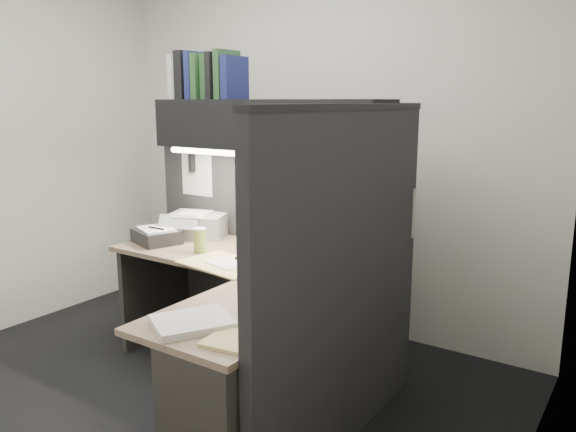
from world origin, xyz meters
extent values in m
plane|color=black|center=(0.00, 0.00, 0.00)|extent=(3.50, 3.50, 0.00)
cube|color=silver|center=(0.00, 1.50, 1.35)|extent=(3.50, 0.04, 2.70)
cube|color=silver|center=(1.75, 0.00, 1.35)|extent=(0.04, 3.00, 2.70)
cube|color=black|center=(0.03, 0.93, 0.80)|extent=(1.90, 0.06, 1.60)
cube|color=black|center=(0.98, 0.18, 0.80)|extent=(0.06, 1.50, 1.60)
cube|color=#7B634E|center=(0.10, 0.56, 0.71)|extent=(1.70, 0.68, 0.03)
cube|color=#7B634E|center=(0.65, -0.21, 0.71)|extent=(0.60, 0.85, 0.03)
cube|color=#2C2927|center=(0.10, 0.86, 0.35)|extent=(1.61, 0.02, 0.70)
cube|color=#2C2927|center=(-0.70, 0.56, 0.35)|extent=(0.04, 0.61, 0.70)
cube|color=#2C2927|center=(0.75, -0.43, 0.35)|extent=(0.38, 0.40, 0.70)
cube|color=black|center=(0.12, 0.75, 1.50)|extent=(1.55, 0.34, 0.30)
cylinder|color=white|center=(0.12, 0.61, 1.33)|extent=(1.32, 0.04, 0.04)
cube|color=black|center=(0.34, 0.82, 0.77)|extent=(0.43, 0.35, 0.07)
cube|color=black|center=(0.34, 0.82, 0.88)|extent=(0.06, 0.06, 0.12)
cube|color=black|center=(0.34, 0.82, 1.11)|extent=(0.48, 0.24, 0.34)
cube|color=#6586DE|center=(0.34, 0.80, 1.11)|extent=(0.43, 0.19, 0.30)
cube|color=black|center=(0.33, 0.46, 0.74)|extent=(0.42, 0.19, 0.02)
cube|color=navy|center=(0.69, 0.51, 0.73)|extent=(0.27, 0.25, 0.00)
ellipsoid|color=black|center=(0.68, 0.53, 0.75)|extent=(0.07, 0.10, 0.04)
cube|color=beige|center=(0.61, 0.74, 0.77)|extent=(0.25, 0.25, 0.09)
cylinder|color=#BBCD52|center=(-0.17, 0.45, 0.80)|extent=(0.09, 0.09, 0.14)
cube|color=#989B9D|center=(-0.48, 0.76, 0.81)|extent=(0.48, 0.45, 0.15)
cube|color=black|center=(-0.56, 0.46, 0.77)|extent=(0.35, 0.32, 0.09)
cube|color=#E1D27E|center=(0.14, 0.32, 0.73)|extent=(0.55, 0.40, 0.01)
cube|color=white|center=(0.71, 0.03, 0.76)|extent=(0.30, 0.27, 0.05)
cube|color=white|center=(0.59, -0.43, 0.75)|extent=(0.37, 0.40, 0.03)
cube|color=#E1D27E|center=(0.83, -0.43, 0.74)|extent=(0.23, 0.28, 0.01)
cube|color=silver|center=(-0.55, 0.73, 1.79)|extent=(0.05, 0.22, 0.28)
cube|color=black|center=(-0.50, 0.75, 1.80)|extent=(0.07, 0.22, 0.31)
cube|color=navy|center=(-0.41, 0.74, 1.80)|extent=(0.05, 0.22, 0.30)
cube|color=#254B25|center=(-0.36, 0.74, 1.79)|extent=(0.05, 0.22, 0.28)
cube|color=#254B25|center=(-0.30, 0.76, 1.79)|extent=(0.06, 0.22, 0.28)
cube|color=black|center=(-0.23, 0.73, 1.79)|extent=(0.05, 0.22, 0.28)
cube|color=#254B25|center=(-0.18, 0.75, 1.80)|extent=(0.05, 0.22, 0.30)
cube|color=navy|center=(-0.12, 0.75, 1.78)|extent=(0.05, 0.22, 0.26)
cube|color=white|center=(0.70, 0.90, 1.05)|extent=(0.21, 0.00, 0.28)
cube|color=white|center=(0.92, 0.90, 1.03)|extent=(0.21, 0.00, 0.28)
cube|color=white|center=(-0.60, 0.90, 1.15)|extent=(0.28, 0.00, 0.34)
cube|color=black|center=(0.95, 0.04, 1.02)|extent=(0.00, 0.18, 0.22)
cube|color=white|center=(0.95, -0.31, 0.95)|extent=(0.00, 0.21, 0.28)
camera|label=1|loc=(2.14, -2.02, 1.64)|focal=35.00mm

